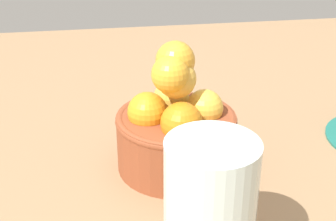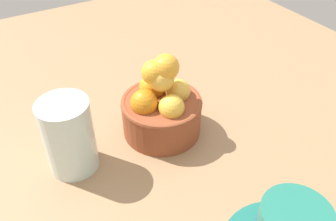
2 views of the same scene
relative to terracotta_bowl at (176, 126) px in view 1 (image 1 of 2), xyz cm
name	(u,v)px [view 1 (image 1 of 2)]	position (x,y,z in cm)	size (l,w,h in cm)	color
ground_plane	(176,177)	(0.03, 0.00, -6.83)	(124.35, 115.50, 3.28)	#997551
terracotta_bowl	(176,126)	(0.00, 0.00, 0.00)	(13.50, 13.50, 14.73)	brown
water_glass	(205,207)	(-0.41, -15.75, 0.79)	(7.57, 7.57, 11.98)	silver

